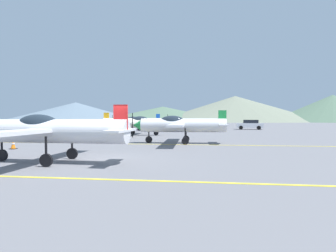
# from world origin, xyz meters

# --- Properties ---
(ground_plane) EXTENTS (400.00, 400.00, 0.00)m
(ground_plane) POSITION_xyz_m (0.00, 0.00, 0.00)
(ground_plane) COLOR slate
(apron_line_near) EXTENTS (80.00, 0.16, 0.01)m
(apron_line_near) POSITION_xyz_m (0.00, -3.45, 0.01)
(apron_line_near) COLOR yellow
(apron_line_near) RESTS_ON ground_plane
(apron_line_far) EXTENTS (80.00, 0.16, 0.01)m
(apron_line_far) POSITION_xyz_m (0.00, 8.34, 0.01)
(apron_line_far) COLOR yellow
(apron_line_far) RESTS_ON ground_plane
(airplane_near) EXTENTS (7.38, 8.52, 2.56)m
(airplane_near) POSITION_xyz_m (-2.45, -0.48, 1.44)
(airplane_near) COLOR silver
(airplane_near) RESTS_ON ground_plane
(airplane_mid) EXTENTS (7.39, 8.52, 2.56)m
(airplane_mid) POSITION_xyz_m (2.48, 9.42, 1.44)
(airplane_mid) COLOR silver
(airplane_mid) RESTS_ON ground_plane
(airplane_far) EXTENTS (7.40, 8.53, 2.56)m
(airplane_far) POSITION_xyz_m (-3.37, 18.41, 1.44)
(airplane_far) COLOR silver
(airplane_far) RESTS_ON ground_plane
(airplane_back) EXTENTS (7.46, 8.56, 2.56)m
(airplane_back) POSITION_xyz_m (-5.91, 29.65, 1.44)
(airplane_back) COLOR #33478C
(airplane_back) RESTS_ON ground_plane
(car_sedan) EXTENTS (4.51, 2.49, 1.62)m
(car_sedan) POSITION_xyz_m (12.03, 35.74, 0.84)
(car_sedan) COLOR white
(car_sedan) RESTS_ON ground_plane
(traffic_cone_front) EXTENTS (0.36, 0.36, 0.59)m
(traffic_cone_front) POSITION_xyz_m (-7.67, 4.12, 0.29)
(traffic_cone_front) COLOR black
(traffic_cone_front) RESTS_ON ground_plane
(hill_left) EXTENTS (76.29, 76.29, 10.65)m
(hill_left) POSITION_xyz_m (-68.50, 138.51, 5.33)
(hill_left) COLOR slate
(hill_left) RESTS_ON ground_plane
(hill_centerleft) EXTENTS (74.95, 74.95, 7.94)m
(hill_centerleft) POSITION_xyz_m (-17.89, 137.60, 3.97)
(hill_centerleft) COLOR #4C6651
(hill_centerleft) RESTS_ON ground_plane
(hill_centerright) EXTENTS (84.78, 84.78, 13.31)m
(hill_centerright) POSITION_xyz_m (20.65, 137.43, 6.66)
(hill_centerright) COLOR slate
(hill_centerright) RESTS_ON ground_plane
(hill_right) EXTENTS (55.51, 55.51, 12.51)m
(hill_right) POSITION_xyz_m (63.44, 125.15, 6.25)
(hill_right) COLOR #4C6651
(hill_right) RESTS_ON ground_plane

